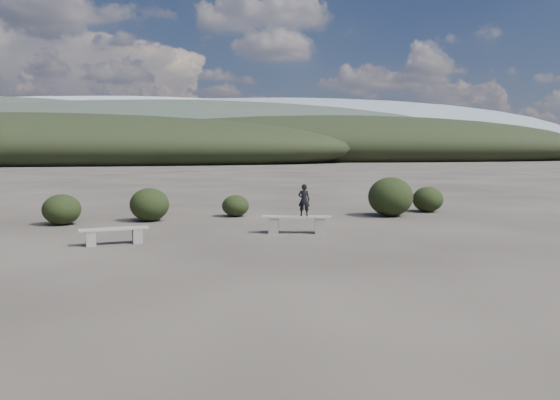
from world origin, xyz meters
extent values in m
plane|color=#312C26|center=(0.00, 0.00, 0.00)|extent=(1200.00, 1200.00, 0.00)
cube|color=gray|center=(-4.01, 3.84, 0.19)|extent=(0.30, 0.37, 0.37)
cube|color=gray|center=(-2.91, 4.07, 0.19)|extent=(0.30, 0.37, 0.37)
cube|color=gray|center=(-3.46, 3.95, 0.40)|extent=(1.72, 0.69, 0.05)
cube|color=gray|center=(0.79, 5.12, 0.22)|extent=(0.35, 0.44, 0.44)
cube|color=gray|center=(2.08, 4.83, 0.22)|extent=(0.35, 0.44, 0.44)
cube|color=gray|center=(1.44, 4.97, 0.47)|extent=(2.02, 0.83, 0.05)
imported|color=black|center=(1.64, 4.93, 0.95)|extent=(0.39, 0.32, 0.92)
ellipsoid|color=black|center=(-5.54, 8.07, 0.49)|extent=(1.19, 1.19, 0.98)
ellipsoid|color=black|center=(-2.84, 8.49, 0.56)|extent=(1.30, 1.30, 1.11)
ellipsoid|color=black|center=(0.11, 9.24, 0.39)|extent=(0.96, 0.96, 0.77)
ellipsoid|color=black|center=(5.60, 8.36, 0.70)|extent=(1.60, 1.60, 1.40)
ellipsoid|color=black|center=(7.53, 9.40, 0.48)|extent=(1.16, 1.16, 0.97)
ellipsoid|color=black|center=(-25.00, 90.00, 2.70)|extent=(110.00, 40.00, 12.00)
ellipsoid|color=black|center=(35.00, 110.00, 3.15)|extent=(120.00, 44.00, 14.00)
ellipsoid|color=#333D32|center=(0.00, 160.00, 5.40)|extent=(190.00, 64.00, 24.00)
ellipsoid|color=gray|center=(70.00, 300.00, 9.90)|extent=(340.00, 110.00, 44.00)
ellipsoid|color=#96A0A9|center=(-30.00, 400.00, 12.60)|extent=(460.00, 140.00, 56.00)
camera|label=1|loc=(-1.77, -10.12, 2.36)|focal=35.00mm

